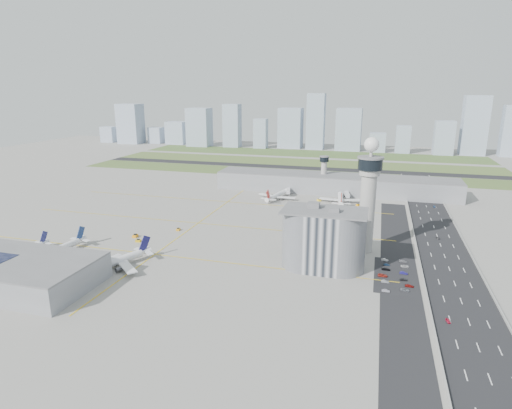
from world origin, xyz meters
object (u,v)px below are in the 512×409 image
(tug_4, at_px, (319,200))
(car_hw_0, at_px, (448,321))
(car_lot_7, at_px, (409,286))
(jet_bridge_far_0, at_px, (289,190))
(car_lot_3, at_px, (386,269))
(car_lot_1, at_px, (385,281))
(tug_3, at_px, (178,229))
(airplane_near_b, at_px, (57,246))
(airplane_far_b, at_px, (341,195))
(jet_bridge_near_2, at_px, (100,269))
(car_lot_5, at_px, (385,260))
(tug_5, at_px, (358,205))
(car_lot_0, at_px, (386,291))
(tug_2, at_px, (135,236))
(car_lot_11, at_px, (403,261))
(car_lot_2, at_px, (383,275))
(car_lot_8, at_px, (404,279))
(jet_bridge_near_0, at_px, (3,256))
(jet_bridge_far_1, at_px, (346,194))
(airplane_far_a, at_px, (277,192))
(car_hw_2, at_px, (434,206))
(car_lot_10, at_px, (405,266))
(car_hw_4, at_px, (413,189))
(tug_0, at_px, (70,249))
(car_lot_4, at_px, (387,265))
(airplane_near_c, at_px, (113,257))
(tug_1, at_px, (138,240))
(airplane_near_a, at_px, (21,248))
(control_tower, at_px, (368,191))
(jet_bridge_near_1, at_px, (50,262))
(car_lot_6, at_px, (405,290))
(car_hw_1, at_px, (438,238))
(admin_building, at_px, (323,239))
(car_lot_9, at_px, (404,273))
(secondary_tower, at_px, (324,171))

(tug_4, bearing_deg, car_hw_0, -98.80)
(car_lot_7, distance_m, car_hw_0, 31.38)
(jet_bridge_far_0, bearing_deg, car_lot_3, 18.78)
(car_lot_1, relative_size, car_lot_3, 0.87)
(tug_3, distance_m, car_lot_3, 133.01)
(airplane_near_b, distance_m, airplane_far_b, 212.73)
(jet_bridge_near_2, relative_size, car_lot_5, 3.92)
(tug_5, distance_m, car_lot_0, 150.69)
(tug_2, distance_m, car_lot_11, 158.70)
(car_lot_2, xyz_separation_m, car_lot_8, (9.68, -2.04, -0.03))
(jet_bridge_near_0, relative_size, jet_bridge_far_1, 1.00)
(jet_bridge_far_1, xyz_separation_m, car_lot_0, (31.52, -173.81, -2.23))
(tug_2, bearing_deg, car_lot_8, -11.55)
(airplane_far_a, height_order, car_hw_2, airplane_far_a)
(jet_bridge_near_0, distance_m, car_lot_11, 213.48)
(car_lot_10, xyz_separation_m, car_hw_4, (15.36, 189.50, 0.02))
(jet_bridge_near_0, xyz_separation_m, tug_0, (23.56, 22.84, -1.96))
(car_lot_1, bearing_deg, car_lot_4, -2.89)
(airplane_near_c, xyz_separation_m, tug_1, (-9.08, 38.52, -5.24))
(tug_0, xyz_separation_m, car_lot_0, (172.96, -3.65, -0.27))
(airplane_near_a, distance_m, tug_0, 24.51)
(jet_bridge_far_1, height_order, car_lot_11, jet_bridge_far_1)
(control_tower, bearing_deg, jet_bridge_near_1, -156.00)
(car_lot_0, relative_size, car_lot_6, 0.91)
(car_hw_1, relative_size, car_hw_4, 1.03)
(car_lot_6, height_order, car_hw_4, car_hw_4)
(car_lot_6, bearing_deg, car_lot_8, 9.29)
(car_lot_11, bearing_deg, jet_bridge_far_1, 24.48)
(car_lot_11, bearing_deg, airplane_near_a, 111.51)
(tug_1, bearing_deg, jet_bridge_near_1, 147.84)
(control_tower, height_order, airplane_far_b, control_tower)
(tug_5, xyz_separation_m, car_hw_1, (51.53, -65.96, -0.26))
(jet_bridge_far_0, relative_size, jet_bridge_far_1, 1.00)
(admin_building, distance_m, airplane_near_a, 163.93)
(tug_4, bearing_deg, car_lot_9, -97.51)
(tug_3, bearing_deg, car_lot_2, 157.87)
(car_hw_1, bearing_deg, car_lot_10, -121.68)
(car_lot_6, height_order, car_hw_1, car_hw_1)
(car_lot_0, bearing_deg, tug_0, 91.48)
(secondary_tower, xyz_separation_m, car_hw_2, (90.86, -30.73, -18.24))
(airplane_far_b, height_order, tug_3, airplane_far_b)
(airplane_far_b, xyz_separation_m, tug_4, (-17.39, -0.62, -4.75))
(car_hw_4, bearing_deg, tug_5, -131.97)
(jet_bridge_near_1, xyz_separation_m, car_lot_6, (174.90, 22.40, -2.29))
(control_tower, xyz_separation_m, car_lot_4, (12.10, -18.40, -34.50))
(jet_bridge_far_1, bearing_deg, secondary_tower, -139.29)
(airplane_far_a, xyz_separation_m, car_lot_11, (95.99, -114.83, -4.95))
(tug_2, xyz_separation_m, car_hw_0, (173.09, -54.77, -0.49))
(tug_1, bearing_deg, secondary_tower, -34.15)
(control_tower, bearing_deg, car_lot_3, -64.71)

